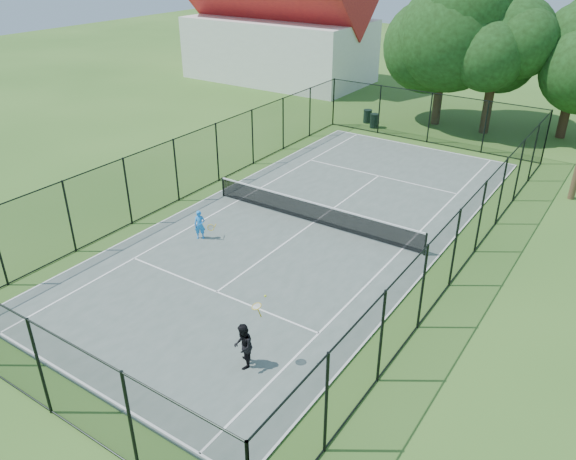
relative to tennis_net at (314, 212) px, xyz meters
The scene contains 11 objects.
ground 0.58m from the tennis_net, ahead, with size 120.00×120.00×0.00m, color #346021.
tennis_court 0.55m from the tennis_net, ahead, with size 11.00×24.00×0.06m, color #4F5E55.
tennis_net is the anchor object (origin of this frame).
fence 0.92m from the tennis_net, ahead, with size 13.10×26.10×3.00m.
tree_near_left 17.62m from the tennis_net, 93.37° to the left, with size 6.54×6.54×8.53m.
tree_near_mid 17.53m from the tennis_net, 82.42° to the left, with size 6.11×6.11×7.99m.
building 28.14m from the tennis_net, 127.69° to the left, with size 15.30×8.15×11.87m.
trash_bin_left 15.44m from the tennis_net, 108.19° to the left, with size 0.58×0.58×0.86m.
trash_bin_right 14.47m from the tennis_net, 105.89° to the left, with size 0.58×0.58×0.90m.
player_blue 4.86m from the tennis_net, 129.32° to the right, with size 0.85×0.49×1.21m.
player_black 9.37m from the tennis_net, 70.75° to the right, with size 0.94×0.92×2.37m.
Camera 1 is at (11.05, -18.46, 10.93)m, focal length 35.00 mm.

